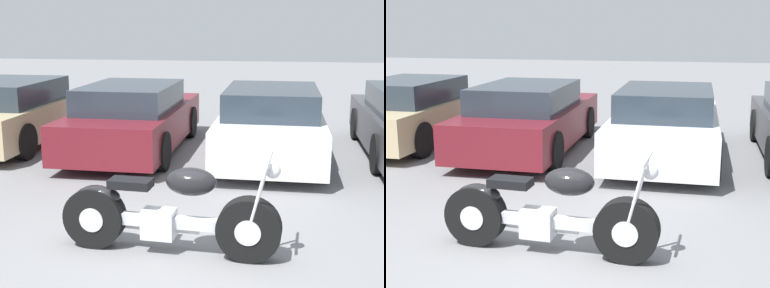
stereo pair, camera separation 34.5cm
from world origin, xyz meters
TOP-DOWN VIEW (x-y plane):
  - ground_plane at (0.00, 0.00)m, footprint 60.00×60.00m
  - motorcycle at (-0.01, 0.31)m, footprint 2.31×0.62m
  - parked_car_champagne at (-4.14, 5.01)m, footprint 1.82×4.34m
  - parked_car_maroon at (-1.60, 4.72)m, footprint 1.82×4.34m
  - parked_car_white at (0.93, 4.63)m, footprint 1.82×4.34m

SIDE VIEW (x-z plane):
  - ground_plane at x=0.00m, z-range 0.00..0.00m
  - motorcycle at x=-0.01m, z-range -0.12..0.97m
  - parked_car_champagne at x=-4.14m, z-range -0.02..1.25m
  - parked_car_maroon at x=-1.60m, z-range -0.02..1.25m
  - parked_car_white at x=0.93m, z-range -0.02..1.25m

